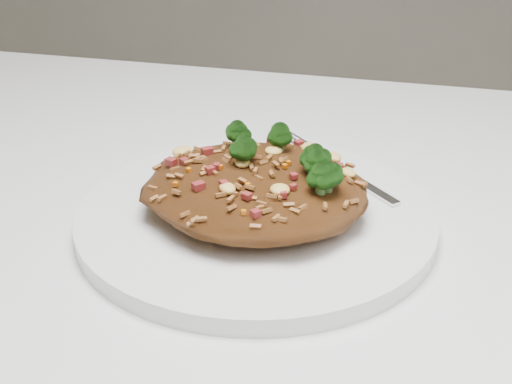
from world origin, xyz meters
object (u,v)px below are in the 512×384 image
dining_table (246,342)px  fork (339,169)px  plate (256,218)px  fried_rice (258,179)px

dining_table → fork: bearing=64.7°
plate → fried_rice: (0.00, 0.00, 0.03)m
plate → fork: 0.10m
dining_table → fork: 0.16m
plate → fried_rice: 0.03m
dining_table → plate: plate is taller
fried_rice → fork: size_ratio=1.34×
fried_rice → fork: fried_rice is taller
fork → fried_rice: bearing=-76.2°
dining_table → plate: 0.10m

